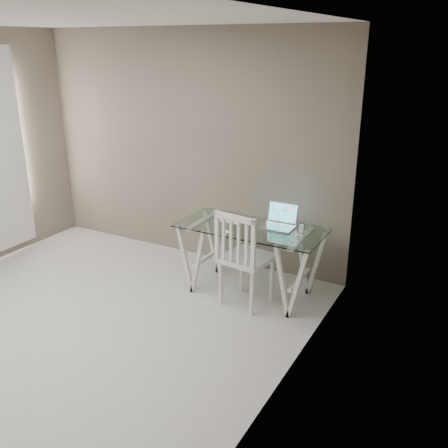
# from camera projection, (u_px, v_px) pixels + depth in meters

# --- Properties ---
(room) EXTENTS (4.50, 4.52, 2.71)m
(room) POSITION_uv_depth(u_px,v_px,m) (31.00, 149.00, 3.98)
(room) COLOR #AFADA8
(room) RESTS_ON ground
(desk) EXTENTS (1.50, 0.70, 0.75)m
(desk) POSITION_uv_depth(u_px,v_px,m) (250.00, 260.00, 5.21)
(desk) COLOR silver
(desk) RESTS_ON ground
(chair) EXTENTS (0.52, 0.52, 1.01)m
(chair) POSITION_uv_depth(u_px,v_px,m) (242.00, 255.00, 4.89)
(chair) COLOR silver
(chair) RESTS_ON ground
(laptop) EXTENTS (0.33, 0.29, 0.23)m
(laptop) POSITION_uv_depth(u_px,v_px,m) (280.00, 221.00, 5.10)
(laptop) COLOR silver
(laptop) RESTS_ON desk
(keyboard) EXTENTS (0.30, 0.13, 0.01)m
(keyboard) POSITION_uv_depth(u_px,v_px,m) (228.00, 221.00, 5.26)
(keyboard) COLOR silver
(keyboard) RESTS_ON desk
(mouse) EXTENTS (0.10, 0.06, 0.03)m
(mouse) POSITION_uv_depth(u_px,v_px,m) (229.00, 232.00, 4.91)
(mouse) COLOR white
(mouse) RESTS_ON desk
(phone_dock) EXTENTS (0.07, 0.07, 0.12)m
(phone_dock) POSITION_uv_depth(u_px,v_px,m) (301.00, 232.00, 4.87)
(phone_dock) COLOR white
(phone_dock) RESTS_ON desk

